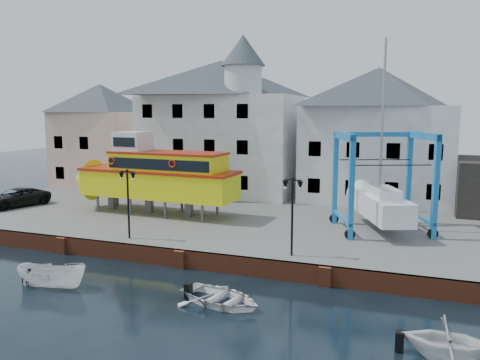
% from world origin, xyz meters
% --- Properties ---
extents(ground, '(140.00, 140.00, 0.00)m').
position_xyz_m(ground, '(0.00, 0.00, 0.00)').
color(ground, black).
rests_on(ground, ground).
extents(hardstanding, '(44.00, 22.00, 1.00)m').
position_xyz_m(hardstanding, '(0.00, 11.00, 0.50)').
color(hardstanding, '#5E5C5A').
rests_on(hardstanding, ground).
extents(quay_wall, '(44.00, 0.47, 1.00)m').
position_xyz_m(quay_wall, '(-0.00, 0.10, 0.50)').
color(quay_wall, brown).
rests_on(quay_wall, ground).
extents(building_pink, '(8.00, 7.00, 10.30)m').
position_xyz_m(building_pink, '(-18.00, 18.00, 6.15)').
color(building_pink, '#DDAA94').
rests_on(building_pink, hardstanding).
extents(building_white_main, '(14.00, 8.30, 14.00)m').
position_xyz_m(building_white_main, '(-4.87, 18.39, 7.34)').
color(building_white_main, silver).
rests_on(building_white_main, hardstanding).
extents(building_white_right, '(12.00, 8.00, 11.20)m').
position_xyz_m(building_white_right, '(9.00, 19.00, 6.60)').
color(building_white_right, silver).
rests_on(building_white_right, hardstanding).
extents(lamp_post_left, '(1.12, 0.32, 4.20)m').
position_xyz_m(lamp_post_left, '(-4.00, 1.20, 4.17)').
color(lamp_post_left, black).
rests_on(lamp_post_left, hardstanding).
extents(lamp_post_right, '(1.12, 0.32, 4.20)m').
position_xyz_m(lamp_post_right, '(6.00, 1.20, 4.17)').
color(lamp_post_right, black).
rests_on(lamp_post_right, hardstanding).
extents(tour_boat, '(14.10, 4.03, 6.07)m').
position_xyz_m(tour_boat, '(-6.59, 7.95, 3.86)').
color(tour_boat, '#59595E').
rests_on(tour_boat, hardstanding).
extents(travel_lift, '(6.84, 8.18, 12.07)m').
position_xyz_m(travel_lift, '(9.84, 8.95, 3.02)').
color(travel_lift, '#1667A7').
rests_on(travel_lift, hardstanding).
extents(van, '(3.87, 5.67, 1.44)m').
position_xyz_m(van, '(-17.93, 6.34, 1.72)').
color(van, black).
rests_on(van, hardstanding).
extents(motorboat_a, '(3.79, 1.96, 1.39)m').
position_xyz_m(motorboat_a, '(-4.56, -4.74, 0.00)').
color(motorboat_a, white).
rests_on(motorboat_a, ground).
extents(motorboat_b, '(4.59, 3.78, 0.82)m').
position_xyz_m(motorboat_b, '(3.94, -3.76, 0.00)').
color(motorboat_b, white).
rests_on(motorboat_b, ground).
extents(motorboat_c, '(3.17, 2.74, 1.66)m').
position_xyz_m(motorboat_c, '(13.20, -5.47, 0.00)').
color(motorboat_c, white).
rests_on(motorboat_c, ground).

